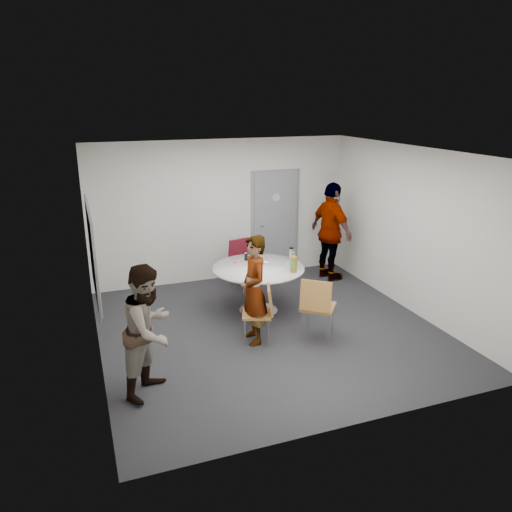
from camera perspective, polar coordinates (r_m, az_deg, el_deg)
name	(u,v)px	position (r m, az deg, el deg)	size (l,w,h in m)	color
floor	(269,330)	(7.78, 1.54, -8.41)	(5.00, 5.00, 0.00)	#232327
ceiling	(271,152)	(7.03, 1.72, 11.77)	(5.00, 5.00, 0.00)	silver
wall_back	(222,211)	(9.58, -3.95, 5.15)	(5.00, 5.00, 0.00)	silver
wall_left	(91,265)	(6.81, -18.32, -0.97)	(5.00, 5.00, 0.00)	silver
wall_right	(413,231)	(8.51, 17.47, 2.76)	(5.00, 5.00, 0.00)	silver
wall_front	(361,312)	(5.19, 11.97, -6.26)	(5.00, 5.00, 0.00)	silver
door	(275,223)	(9.99, 2.19, 3.80)	(1.02, 0.17, 2.12)	slate
whiteboard	(93,253)	(6.97, -18.15, 0.34)	(0.04, 1.90, 1.25)	gray
table	(260,273)	(8.16, 0.51, -1.99)	(1.50, 1.50, 1.11)	silver
chair_near_left	(263,309)	(7.21, 0.77, -6.04)	(0.55, 0.53, 0.86)	brown
chair_near_right	(317,303)	(7.26, 7.00, -5.35)	(0.67, 0.68, 0.98)	brown
chair_far	(242,258)	(9.26, -1.61, -0.28)	(0.54, 0.57, 0.93)	maroon
person_main	(254,290)	(7.13, -0.26, -3.90)	(0.58, 0.38, 1.60)	#A5C6EA
person_left	(149,330)	(6.06, -12.12, -8.27)	(0.79, 0.61, 1.62)	white
person_right	(331,232)	(9.70, 8.58, 2.74)	(1.12, 0.47, 1.91)	black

